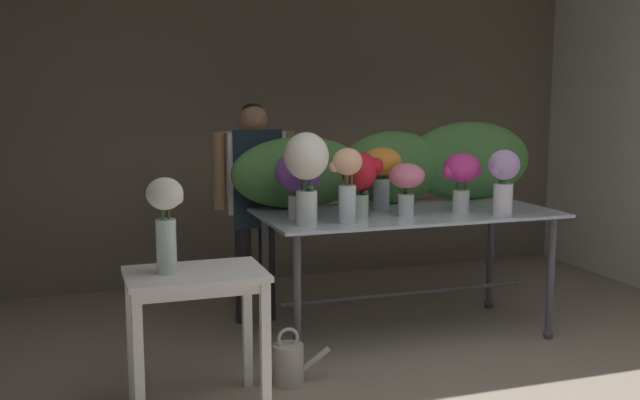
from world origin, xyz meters
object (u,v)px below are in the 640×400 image
vase_violet_tulips (298,176)px  watering_can (289,363)px  florist (255,189)px  vase_crimson_anemones (360,177)px  display_table_glass (407,229)px  vase_lilac_carnations (503,178)px  vase_magenta_freesia (462,174)px  vase_peach_snapdragons (347,179)px  vase_white_roses_tall (166,217)px  side_table_white (196,293)px  vase_rosy_dahlias (407,182)px  vase_ivory_peonies (307,167)px  vase_sunset_ranunculus (381,168)px

vase_violet_tulips → watering_can: size_ratio=1.23×
florist → vase_crimson_anemones: size_ratio=3.74×
display_table_glass → vase_lilac_carnations: size_ratio=4.59×
vase_magenta_freesia → watering_can: 1.73m
vase_peach_snapdragons → vase_crimson_anemones: (0.17, 0.21, -0.02)m
vase_magenta_freesia → vase_lilac_carnations: bearing=-48.6°
vase_white_roses_tall → side_table_white: bearing=0.0°
display_table_glass → side_table_white: 1.74m
vase_rosy_dahlias → vase_violet_tulips: (-0.69, 0.16, 0.04)m
side_table_white → florist: size_ratio=0.47×
vase_lilac_carnations → vase_crimson_anemones: 0.94m
side_table_white → vase_peach_snapdragons: 1.23m
vase_peach_snapdragons → vase_magenta_freesia: bearing=8.4°
florist → vase_ivory_peonies: bearing=-83.7°
florist → vase_violet_tulips: 0.69m
vase_magenta_freesia → vase_crimson_anemones: bearing=173.2°
side_table_white → vase_sunset_ranunculus: bearing=31.4°
side_table_white → display_table_glass: bearing=25.6°
side_table_white → watering_can: side_table_white is taller
display_table_glass → vase_rosy_dahlias: 0.41m
vase_peach_snapdragons → watering_can: size_ratio=1.34×
display_table_glass → vase_lilac_carnations: vase_lilac_carnations is taller
vase_magenta_freesia → watering_can: (-1.34, -0.43, -1.01)m
vase_peach_snapdragons → vase_white_roses_tall: size_ratio=0.94×
side_table_white → vase_lilac_carnations: 2.17m
vase_lilac_carnations → watering_can: 1.84m
side_table_white → vase_crimson_anemones: bearing=29.5°
vase_violet_tulips → florist: bearing=101.0°
vase_rosy_dahlias → vase_crimson_anemones: (-0.29, 0.10, 0.03)m
vase_violet_tulips → vase_sunset_ranunculus: same height
vase_crimson_anemones → vase_violet_tulips: 0.41m
side_table_white → vase_sunset_ranunculus: 1.75m
vase_peach_snapdragons → vase_lilac_carnations: bearing=-4.6°
vase_white_roses_tall → vase_lilac_carnations: bearing=9.6°
side_table_white → vase_violet_tulips: vase_violet_tulips is taller
vase_crimson_anemones → vase_sunset_ranunculus: 0.31m
side_table_white → vase_magenta_freesia: (1.89, 0.59, 0.50)m
florist → vase_rosy_dahlias: (0.82, -0.82, 0.12)m
vase_peach_snapdragons → vase_crimson_anemones: vase_peach_snapdragons is taller
vase_rosy_dahlias → vase_peach_snapdragons: size_ratio=0.74×
vase_peach_snapdragons → vase_violet_tulips: size_ratio=1.08×
vase_rosy_dahlias → vase_peach_snapdragons: 0.47m
vase_violet_tulips → vase_ivory_peonies: bearing=-95.8°
vase_lilac_carnations → vase_peach_snapdragons: size_ratio=0.93×
vase_rosy_dahlias → vase_violet_tulips: bearing=166.9°
vase_magenta_freesia → vase_sunset_ranunculus: 0.55m
vase_violet_tulips → vase_white_roses_tall: bearing=-141.8°
vase_magenta_freesia → vase_crimson_anemones: 0.71m
display_table_glass → vase_sunset_ranunculus: 0.45m
vase_crimson_anemones → vase_sunset_ranunculus: bearing=40.1°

